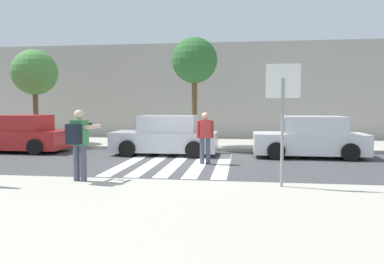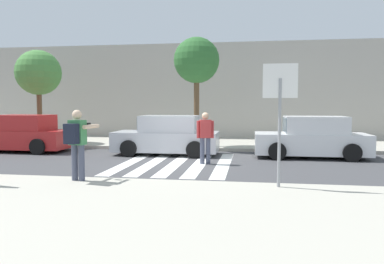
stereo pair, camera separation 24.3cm
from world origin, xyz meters
name	(u,v)px [view 1 (the left image)]	position (x,y,z in m)	size (l,w,h in m)	color
ground_plane	(175,164)	(0.00, 0.00, 0.00)	(120.00, 120.00, 0.00)	#424244
sidewalk_near	(110,218)	(0.00, -6.20, 0.07)	(60.00, 6.00, 0.14)	#B2AD9E
sidewalk_far	(197,143)	(0.00, 6.00, 0.07)	(60.00, 4.80, 0.14)	#B2AD9E
building_facade_far	(206,93)	(0.00, 10.40, 2.67)	(56.00, 4.00, 5.35)	#ADA89E
crosswalk_stripe_0	(130,162)	(-1.60, 0.20, 0.00)	(0.44, 5.20, 0.01)	silver
crosswalk_stripe_1	(153,163)	(-0.80, 0.20, 0.00)	(0.44, 5.20, 0.01)	silver
crosswalk_stripe_2	(176,163)	(0.00, 0.20, 0.00)	(0.44, 5.20, 0.01)	silver
crosswalk_stripe_3	(199,164)	(0.80, 0.20, 0.00)	(0.44, 5.20, 0.01)	silver
crosswalk_stripe_4	(223,164)	(1.60, 0.20, 0.00)	(0.44, 5.20, 0.01)	silver
stop_sign	(283,97)	(3.11, -3.59, 2.15)	(0.76, 0.08, 2.76)	gray
photographer_with_backpack	(79,139)	(-1.68, -3.66, 1.17)	(0.68, 0.91, 1.72)	#474C60
pedestrian_crossing	(205,135)	(0.98, 0.22, 0.97)	(0.56, 0.33, 1.72)	#474C60
parked_car_red	(19,135)	(-7.06, 2.30, 0.73)	(4.10, 1.92, 1.55)	red
parked_car_silver	(166,136)	(-0.78, 2.30, 0.73)	(4.10, 1.92, 1.55)	#B7BABF
parked_car_white	(310,138)	(4.74, 2.30, 0.73)	(4.10, 1.92, 1.55)	white
street_tree_west	(35,73)	(-7.62, 4.61, 3.48)	(2.15, 2.15, 4.44)	brown
street_tree_center	(194,61)	(0.09, 4.36, 3.88)	(2.02, 2.02, 4.80)	brown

